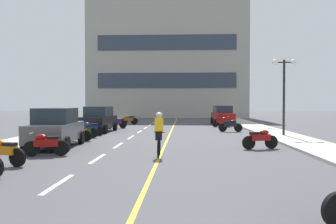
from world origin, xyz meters
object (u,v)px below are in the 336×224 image
at_px(motorcycle_9, 116,123).
at_px(motorcycle_10, 222,122).
at_px(motorcycle_4, 260,138).
at_px(motorcycle_5, 78,132).
at_px(motorcycle_3, 46,144).
at_px(motorcycle_8, 231,125).
at_px(motorcycle_11, 128,120).
at_px(parked_car_mid, 99,119).
at_px(motorcycle_6, 83,130).
at_px(parked_car_far, 223,115).
at_px(motorcycle_12, 130,119).
at_px(cyclist_rider, 159,133).
at_px(parked_car_near, 56,128).
at_px(street_lamp_mid, 284,79).
at_px(motorcycle_2, 3,151).
at_px(motorcycle_7, 90,128).

height_order(motorcycle_9, motorcycle_10, same).
distance_m(motorcycle_4, motorcycle_5, 9.61).
bearing_deg(motorcycle_3, motorcycle_8, 53.78).
bearing_deg(motorcycle_11, motorcycle_3, -90.00).
distance_m(motorcycle_8, motorcycle_10, 4.94).
distance_m(parked_car_mid, motorcycle_6, 4.42).
relative_size(parked_car_far, motorcycle_12, 2.58).
bearing_deg(cyclist_rider, motorcycle_9, 107.34).
bearing_deg(motorcycle_6, parked_car_mid, 92.24).
bearing_deg(motorcycle_10, parked_car_far, 82.57).
relative_size(parked_car_mid, motorcycle_4, 2.56).
xyz_separation_m(parked_car_mid, motorcycle_11, (0.76, 8.41, -0.44)).
relative_size(motorcycle_11, motorcycle_12, 1.00).
height_order(parked_car_near, motorcycle_9, parked_car_near).
xyz_separation_m(parked_car_near, parked_car_far, (9.67, 17.93, 0.00)).
xyz_separation_m(motorcycle_5, cyclist_rider, (4.78, -5.29, 0.41)).
xyz_separation_m(street_lamp_mid, motorcycle_2, (-11.90, -10.19, -3.04)).
height_order(motorcycle_2, motorcycle_10, same).
height_order(parked_car_near, motorcycle_4, parked_car_near).
distance_m(motorcycle_5, motorcycle_6, 1.46).
bearing_deg(motorcycle_6, cyclist_rider, -53.85).
xyz_separation_m(motorcycle_11, cyclist_rider, (4.34, -19.56, 0.41)).
relative_size(parked_car_far, motorcycle_11, 2.59).
bearing_deg(motorcycle_12, motorcycle_2, -91.19).
xyz_separation_m(motorcycle_2, motorcycle_10, (9.14, 18.83, 0.00)).
height_order(street_lamp_mid, motorcycle_12, street_lamp_mid).
distance_m(motorcycle_6, cyclist_rider, 8.37).
bearing_deg(motorcycle_3, street_lamp_mid, 35.60).
height_order(street_lamp_mid, motorcycle_8, street_lamp_mid).
distance_m(street_lamp_mid, cyclist_rider, 10.92).
height_order(parked_car_mid, motorcycle_11, parked_car_mid).
height_order(motorcycle_4, motorcycle_6, same).
xyz_separation_m(parked_car_mid, motorcycle_2, (0.19, -13.37, -0.44)).
bearing_deg(motorcycle_2, motorcycle_4, 26.17).
distance_m(motorcycle_5, cyclist_rider, 7.15).
height_order(street_lamp_mid, motorcycle_4, street_lamp_mid).
distance_m(motorcycle_5, motorcycle_10, 14.46).
bearing_deg(motorcycle_4, motorcycle_3, -164.08).
xyz_separation_m(motorcycle_3, motorcycle_10, (8.57, 16.75, 0.00)).
xyz_separation_m(motorcycle_10, motorcycle_11, (-8.57, 2.95, 0.00)).
distance_m(parked_car_mid, motorcycle_5, 5.88).
relative_size(motorcycle_6, motorcycle_10, 1.01).
relative_size(parked_car_far, motorcycle_8, 2.52).
relative_size(motorcycle_10, motorcycle_12, 1.00).
xyz_separation_m(motorcycle_3, motorcycle_7, (-0.58, 8.30, 0.00)).
relative_size(motorcycle_3, motorcycle_11, 1.02).
distance_m(motorcycle_6, motorcycle_9, 7.74).
relative_size(street_lamp_mid, parked_car_mid, 1.07).
bearing_deg(motorcycle_11, street_lamp_mid, -45.64).
bearing_deg(motorcycle_2, motorcycle_10, 64.10).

